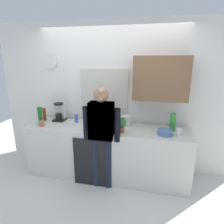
{
  "coord_description": "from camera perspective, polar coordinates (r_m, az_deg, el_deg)",
  "views": [
    {
      "loc": [
        0.72,
        -2.54,
        1.98
      ],
      "look_at": [
        0.1,
        0.25,
        1.17
      ],
      "focal_mm": 30.35,
      "sensor_mm": 36.0,
      "label": 1
    }
  ],
  "objects": [
    {
      "name": "cup_blue_mug",
      "position": [
        3.06,
        -4.91,
        -4.27
      ],
      "size": [
        0.08,
        0.08,
        0.1
      ],
      "primitive_type": "cylinder",
      "color": "#3351B2",
      "rests_on": "kitchen_counter"
    },
    {
      "name": "cup_terracotta_mug",
      "position": [
        3.4,
        -20.43,
        -3.26
      ],
      "size": [
        0.08,
        0.08,
        0.09
      ],
      "primitive_type": "cylinder",
      "color": "#B26647",
      "rests_on": "kitchen_counter"
    },
    {
      "name": "back_wall_assembly",
      "position": [
        3.36,
        1.73,
        5.09
      ],
      "size": [
        4.29,
        0.42,
        2.6
      ],
      "color": "white",
      "rests_on": "ground_plane"
    },
    {
      "name": "kitchen_counter",
      "position": [
        3.31,
        -1.61,
        -11.89
      ],
      "size": [
        2.69,
        0.64,
        0.88
      ],
      "primitive_type": "cube",
      "color": "beige",
      "rests_on": "ground_plane"
    },
    {
      "name": "potted_plant",
      "position": [
        2.91,
        2.8,
        -3.58
      ],
      "size": [
        0.15,
        0.15,
        0.23
      ],
      "color": "#9E5638",
      "rests_on": "kitchen_counter"
    },
    {
      "name": "mixing_bowl",
      "position": [
        2.94,
        15.66,
        -5.92
      ],
      "size": [
        0.22,
        0.22,
        0.08
      ],
      "primitive_type": "cylinder",
      "color": "#4C72A5",
      "rests_on": "kitchen_counter"
    },
    {
      "name": "dishwasher_panel",
      "position": [
        3.1,
        -6.42,
        -15.0
      ],
      "size": [
        0.56,
        0.02,
        0.8
      ],
      "primitive_type": "cube",
      "color": "black",
      "rests_on": "ground_plane"
    },
    {
      "name": "person_at_sink",
      "position": [
        2.84,
        -3.16,
        -5.57
      ],
      "size": [
        0.57,
        0.22,
        1.6
      ],
      "rotation": [
        0.0,
        0.0,
        -0.2
      ],
      "color": "brown",
      "rests_on": "ground_plane"
    },
    {
      "name": "bottle_green_wine",
      "position": [
        3.49,
        -20.84,
        -1.01
      ],
      "size": [
        0.07,
        0.07,
        0.3
      ],
      "primitive_type": "cylinder",
      "color": "#195923",
      "rests_on": "kitchen_counter"
    },
    {
      "name": "cup_white_mug",
      "position": [
        3.0,
        19.49,
        -5.6
      ],
      "size": [
        0.08,
        0.08,
        0.09
      ],
      "primitive_type": "cylinder",
      "color": "white",
      "rests_on": "kitchen_counter"
    },
    {
      "name": "storage_canister",
      "position": [
        3.2,
        4.35,
        -2.7
      ],
      "size": [
        0.14,
        0.14,
        0.17
      ],
      "primitive_type": "cylinder",
      "color": "silver",
      "rests_on": "kitchen_counter"
    },
    {
      "name": "bottle_amber_beer",
      "position": [
        3.68,
        -19.72,
        -0.62
      ],
      "size": [
        0.06,
        0.06,
        0.23
      ],
      "primitive_type": "cylinder",
      "color": "brown",
      "rests_on": "kitchen_counter"
    },
    {
      "name": "coffee_maker",
      "position": [
        3.59,
        -15.44,
        -0.11
      ],
      "size": [
        0.2,
        0.2,
        0.33
      ],
      "color": "black",
      "rests_on": "kitchen_counter"
    },
    {
      "name": "ground_plane",
      "position": [
        3.3,
        -2.9,
        -21.06
      ],
      "size": [
        8.0,
        8.0,
        0.0
      ],
      "primitive_type": "plane",
      "color": "silver"
    },
    {
      "name": "bottle_clear_soda",
      "position": [
        3.11,
        17.82,
        -2.9
      ],
      "size": [
        0.09,
        0.09,
        0.28
      ],
      "primitive_type": "cylinder",
      "color": "#2D8C33",
      "rests_on": "kitchen_counter"
    },
    {
      "name": "person_guest",
      "position": [
        2.84,
        -3.16,
        -5.57
      ],
      "size": [
        0.57,
        0.22,
        1.6
      ],
      "rotation": [
        0.0,
        0.0,
        3.44
      ],
      "color": "#3F4766",
      "rests_on": "ground_plane"
    },
    {
      "name": "dish_soap",
      "position": [
        3.41,
        -10.72,
        -1.85
      ],
      "size": [
        0.06,
        0.06,
        0.18
      ],
      "color": "blue",
      "rests_on": "kitchen_counter"
    }
  ]
}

